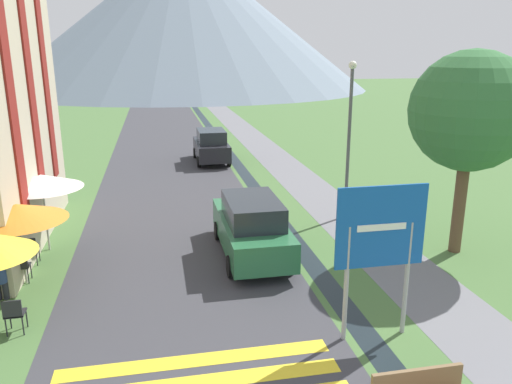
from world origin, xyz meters
The scene contains 17 objects.
ground_plane centered at (0.00, 20.00, 0.00)m, with size 160.00×160.00×0.00m, color #476B38.
road centered at (-2.50, 30.00, 0.00)m, with size 6.40×60.00×0.01m.
footpath centered at (3.60, 30.00, 0.00)m, with size 2.20×60.00×0.01m.
drainage_channel centered at (1.20, 30.00, 0.00)m, with size 0.60×60.00×0.00m.
mountain_distant centered at (2.09, 79.62, 11.16)m, with size 57.99×57.99×22.32m.
road_sign centered at (1.36, 4.46, 2.23)m, with size 1.94×0.11×3.38m.
parked_car_near centered at (-0.40, 9.36, 0.91)m, with size 1.87×4.59×1.82m.
parked_car_far centered at (-0.11, 22.60, 0.91)m, with size 1.78×3.94×1.82m.
cafe_chair_middle centered at (-6.74, 8.70, 0.51)m, with size 0.40×0.40×0.85m.
cafe_chair_nearest centered at (-6.27, 6.07, 0.51)m, with size 0.40×0.40×0.85m.
cafe_chair_far_left centered at (-6.93, 10.04, 0.51)m, with size 0.40×0.40×0.85m.
cafe_chair_far_right centered at (-6.77, 9.89, 0.51)m, with size 0.40×0.40×0.85m.
cafe_umbrella_middle_orange centered at (-6.64, 8.68, 1.98)m, with size 2.48×2.48×2.20m.
cafe_umbrella_rear_white centered at (-6.49, 11.02, 2.19)m, with size 2.41×2.41×2.40m.
person_seated_near centered at (-6.89, 9.36, 0.70)m, with size 0.32×0.32×1.27m.
streetlamp centered at (3.70, 12.21, 3.31)m, with size 0.28×0.28×5.63m.
tree_by_path centered at (5.80, 8.42, 4.28)m, with size 3.47×3.47×6.04m.
Camera 1 is at (-3.03, -4.42, 5.97)m, focal length 35.00 mm.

